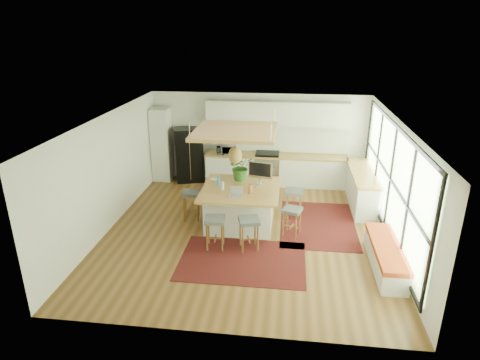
# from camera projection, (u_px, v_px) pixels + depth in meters

# --- Properties ---
(floor) EXTENTS (7.00, 7.00, 0.00)m
(floor) POSITION_uv_depth(u_px,v_px,m) (246.00, 231.00, 9.83)
(floor) COLOR brown
(floor) RESTS_ON ground
(ceiling) EXTENTS (7.00, 7.00, 0.00)m
(ceiling) POSITION_uv_depth(u_px,v_px,m) (246.00, 119.00, 8.87)
(ceiling) COLOR white
(ceiling) RESTS_ON ground
(wall_back) EXTENTS (6.50, 0.00, 6.50)m
(wall_back) POSITION_uv_depth(u_px,v_px,m) (258.00, 138.00, 12.60)
(wall_back) COLOR silver
(wall_back) RESTS_ON ground
(wall_front) EXTENTS (6.50, 0.00, 6.50)m
(wall_front) POSITION_uv_depth(u_px,v_px,m) (220.00, 260.00, 6.10)
(wall_front) COLOR silver
(wall_front) RESTS_ON ground
(wall_left) EXTENTS (0.00, 7.00, 7.00)m
(wall_left) POSITION_uv_depth(u_px,v_px,m) (109.00, 172.00, 9.72)
(wall_left) COLOR silver
(wall_left) RESTS_ON ground
(wall_right) EXTENTS (0.00, 7.00, 7.00)m
(wall_right) POSITION_uv_depth(u_px,v_px,m) (395.00, 184.00, 8.98)
(wall_right) COLOR silver
(wall_right) RESTS_ON ground
(window_wall) EXTENTS (0.10, 6.20, 2.60)m
(window_wall) POSITION_uv_depth(u_px,v_px,m) (393.00, 182.00, 8.97)
(window_wall) COLOR black
(window_wall) RESTS_ON wall_right
(pantry) EXTENTS (0.55, 0.60, 2.25)m
(pantry) POSITION_uv_depth(u_px,v_px,m) (162.00, 145.00, 12.72)
(pantry) COLOR silver
(pantry) RESTS_ON floor
(back_counter_base) EXTENTS (4.20, 0.60, 0.88)m
(back_counter_base) POSITION_uv_depth(u_px,v_px,m) (275.00, 170.00, 12.56)
(back_counter_base) COLOR silver
(back_counter_base) RESTS_ON floor
(back_counter_top) EXTENTS (4.24, 0.64, 0.05)m
(back_counter_top) POSITION_uv_depth(u_px,v_px,m) (276.00, 156.00, 12.40)
(back_counter_top) COLOR #A17739
(back_counter_top) RESTS_ON back_counter_base
(backsplash) EXTENTS (4.20, 0.02, 0.80)m
(backsplash) POSITION_uv_depth(u_px,v_px,m) (277.00, 139.00, 12.52)
(backsplash) COLOR white
(backsplash) RESTS_ON wall_back
(upper_cabinets) EXTENTS (4.20, 0.34, 0.70)m
(upper_cabinets) POSITION_uv_depth(u_px,v_px,m) (277.00, 114.00, 12.08)
(upper_cabinets) COLOR silver
(upper_cabinets) RESTS_ON wall_back
(range) EXTENTS (0.76, 0.62, 1.00)m
(range) POSITION_uv_depth(u_px,v_px,m) (267.00, 168.00, 12.57)
(range) COLOR #A5A5AA
(range) RESTS_ON floor
(right_counter_base) EXTENTS (0.60, 2.50, 0.88)m
(right_counter_base) POSITION_uv_depth(u_px,v_px,m) (361.00, 188.00, 11.20)
(right_counter_base) COLOR silver
(right_counter_base) RESTS_ON floor
(right_counter_top) EXTENTS (0.64, 2.54, 0.05)m
(right_counter_top) POSITION_uv_depth(u_px,v_px,m) (363.00, 172.00, 11.03)
(right_counter_top) COLOR #A17739
(right_counter_top) RESTS_ON right_counter_base
(window_bench) EXTENTS (0.52, 2.00, 0.50)m
(window_bench) POSITION_uv_depth(u_px,v_px,m) (385.00, 256.00, 8.29)
(window_bench) COLOR silver
(window_bench) RESTS_ON floor
(ceiling_panel) EXTENTS (1.86, 1.86, 0.80)m
(ceiling_panel) POSITION_uv_depth(u_px,v_px,m) (235.00, 143.00, 9.51)
(ceiling_panel) COLOR #A17739
(ceiling_panel) RESTS_ON ceiling
(rug_near) EXTENTS (2.60, 1.80, 0.01)m
(rug_near) POSITION_uv_depth(u_px,v_px,m) (242.00, 261.00, 8.60)
(rug_near) COLOR black
(rug_near) RESTS_ON floor
(rug_right) EXTENTS (1.80, 2.60, 0.01)m
(rug_right) POSITION_uv_depth(u_px,v_px,m) (318.00, 224.00, 10.16)
(rug_right) COLOR black
(rug_right) RESTS_ON floor
(fridge) EXTENTS (0.99, 0.87, 1.67)m
(fridge) POSITION_uv_depth(u_px,v_px,m) (189.00, 152.00, 12.70)
(fridge) COLOR black
(fridge) RESTS_ON floor
(island) EXTENTS (1.85, 1.85, 0.93)m
(island) POSITION_uv_depth(u_px,v_px,m) (240.00, 206.00, 10.06)
(island) COLOR #A17739
(island) RESTS_ON floor
(stool_near_left) EXTENTS (0.46, 0.46, 0.72)m
(stool_near_left) POSITION_uv_depth(u_px,v_px,m) (215.00, 233.00, 8.99)
(stool_near_left) COLOR #454B4C
(stool_near_left) RESTS_ON floor
(stool_near_right) EXTENTS (0.53, 0.53, 0.73)m
(stool_near_right) POSITION_uv_depth(u_px,v_px,m) (249.00, 234.00, 8.94)
(stool_near_right) COLOR #454B4C
(stool_near_right) RESTS_ON floor
(stool_right_front) EXTENTS (0.50, 0.50, 0.67)m
(stool_right_front) POSITION_uv_depth(u_px,v_px,m) (292.00, 221.00, 9.54)
(stool_right_front) COLOR #454B4C
(stool_right_front) RESTS_ON floor
(stool_right_back) EXTENTS (0.46, 0.46, 0.74)m
(stool_right_back) POSITION_uv_depth(u_px,v_px,m) (294.00, 204.00, 10.43)
(stool_right_back) COLOR #454B4C
(stool_right_back) RESTS_ON floor
(stool_left_side) EXTENTS (0.50, 0.50, 0.74)m
(stool_left_side) POSITION_uv_depth(u_px,v_px,m) (191.00, 206.00, 10.34)
(stool_left_side) COLOR #454B4C
(stool_left_side) RESTS_ON floor
(laptop) EXTENTS (0.31, 0.33, 0.22)m
(laptop) POSITION_uv_depth(u_px,v_px,m) (236.00, 191.00, 9.41)
(laptop) COLOR #A5A5AA
(laptop) RESTS_ON island
(monitor) EXTENTS (0.65, 0.36, 0.57)m
(monitor) POSITION_uv_depth(u_px,v_px,m) (260.00, 174.00, 10.07)
(monitor) COLOR #A5A5AA
(monitor) RESTS_ON island
(microwave) EXTENTS (0.55, 0.31, 0.37)m
(microwave) POSITION_uv_depth(u_px,v_px,m) (226.00, 148.00, 12.44)
(microwave) COLOR #A5A5AA
(microwave) RESTS_ON back_counter_top
(island_plant) EXTENTS (0.87, 0.90, 0.54)m
(island_plant) POSITION_uv_depth(u_px,v_px,m) (241.00, 170.00, 10.34)
(island_plant) COLOR #1E4C19
(island_plant) RESTS_ON island
(island_bowl) EXTENTS (0.22, 0.22, 0.05)m
(island_bowl) POSITION_uv_depth(u_px,v_px,m) (215.00, 180.00, 10.35)
(island_bowl) COLOR white
(island_bowl) RESTS_ON island
(island_bottle_0) EXTENTS (0.07, 0.07, 0.19)m
(island_bottle_0) POSITION_uv_depth(u_px,v_px,m) (218.00, 182.00, 10.01)
(island_bottle_0) COLOR #37B3DF
(island_bottle_0) RESTS_ON island
(island_bottle_1) EXTENTS (0.07, 0.07, 0.19)m
(island_bottle_1) POSITION_uv_depth(u_px,v_px,m) (223.00, 186.00, 9.76)
(island_bottle_1) COLOR silver
(island_bottle_1) RESTS_ON island
(island_bottle_2) EXTENTS (0.07, 0.07, 0.19)m
(island_bottle_2) POSITION_uv_depth(u_px,v_px,m) (250.00, 190.00, 9.55)
(island_bottle_2) COLOR #A54D37
(island_bottle_2) RESTS_ON island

